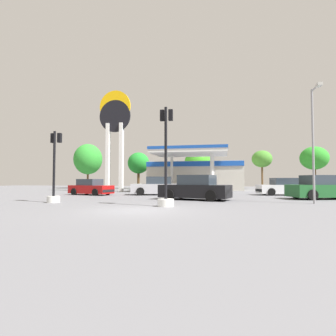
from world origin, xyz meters
The scene contains 16 objects.
ground_plane centered at (0.00, 0.00, 0.00)m, with size 90.00×90.00×0.00m, color slate.
gas_station centered at (0.02, 24.65, 2.09)m, with size 12.08×13.51×4.80m.
station_pole_sign centered at (-8.67, 17.84, 7.38)m, with size 3.74×0.56×11.73m.
car_0 centered at (-7.91, 10.77, 0.64)m, with size 4.20×2.58×1.40m.
car_1 centered at (10.36, 9.19, 0.75)m, with size 4.98×3.18×1.66m.
car_2 centered at (1.76, 6.76, 0.75)m, with size 4.96×3.07×1.65m.
car_3 centered at (-2.11, 11.96, 0.73)m, with size 4.79×2.72×1.62m.
car_4 centered at (8.69, 13.84, 0.68)m, with size 4.44×2.54×1.50m.
traffic_signal_0 centered at (0.77, 2.01, 1.48)m, with size 0.82×0.82×5.04m.
traffic_signal_1 centered at (-6.18, 2.96, 1.36)m, with size 0.73×0.73×4.22m.
tree_0 centered at (-17.32, 27.77, 4.59)m, with size 4.42×4.42×6.99m.
tree_1 centered at (-9.15, 28.28, 3.89)m, with size 3.30×3.30×5.55m.
tree_2 centered at (-0.03, 28.51, 3.92)m, with size 3.99×3.99×5.67m.
tree_3 centered at (9.02, 28.81, 4.28)m, with size 2.81×2.81×5.51m.
tree_4 centered at (15.81, 28.66, 4.28)m, with size 3.67×3.67×5.89m.
corner_streetlamp centered at (8.60, 4.98, 3.93)m, with size 0.24×1.48×6.49m.
Camera 1 is at (3.61, -11.29, 1.33)m, focal length 28.83 mm.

